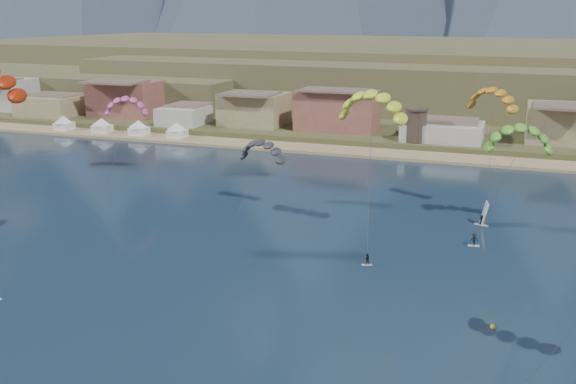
{
  "coord_description": "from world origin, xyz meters",
  "views": [
    {
      "loc": [
        27.93,
        -47.27,
        33.39
      ],
      "look_at": [
        0.0,
        32.0,
        10.0
      ],
      "focal_mm": 40.26,
      "sensor_mm": 36.0,
      "label": 1
    }
  ],
  "objects": [
    {
      "name": "beach",
      "position": [
        0.0,
        106.0,
        0.25
      ],
      "size": [
        2200.0,
        12.0,
        0.9
      ],
      "color": "tan",
      "rests_on": "ground"
    },
    {
      "name": "watchtower",
      "position": [
        5.0,
        114.0,
        6.37
      ],
      "size": [
        5.82,
        5.82,
        8.6
      ],
      "color": "#47382D",
      "rests_on": "ground"
    },
    {
      "name": "ground",
      "position": [
        0.0,
        0.0,
        0.0
      ],
      "size": [
        2400.0,
        2400.0,
        0.0
      ],
      "primitive_type": "plane",
      "color": "black",
      "rests_on": "ground"
    },
    {
      "name": "town",
      "position": [
        -40.0,
        122.0,
        8.0
      ],
      "size": [
        400.0,
        24.0,
        12.0
      ],
      "color": "beige",
      "rests_on": "ground"
    },
    {
      "name": "foothills",
      "position": [
        22.39,
        232.47,
        9.08
      ],
      "size": [
        940.0,
        210.0,
        18.0
      ],
      "color": "brown",
      "rests_on": "ground"
    },
    {
      "name": "kitesurfer_yellow",
      "position": [
        8.41,
        44.87,
        21.01
      ],
      "size": [
        11.54,
        14.3,
        24.32
      ],
      "color": "silver",
      "rests_on": "ground"
    },
    {
      "name": "distant_kite_dark",
      "position": [
        -13.11,
        55.48,
        10.79
      ],
      "size": [
        9.5,
        6.39,
        14.31
      ],
      "color": "#262626",
      "rests_on": "ground"
    },
    {
      "name": "land",
      "position": [
        0.0,
        560.0,
        0.0
      ],
      "size": [
        2200.0,
        900.0,
        4.0
      ],
      "color": "brown",
      "rests_on": "ground"
    },
    {
      "name": "distant_kite_pink",
      "position": [
        -47.84,
        67.01,
        15.51
      ],
      "size": [
        10.01,
        7.54,
        18.59
      ],
      "color": "#262626",
      "rests_on": "ground"
    },
    {
      "name": "windsurfer",
      "position": [
        24.6,
        57.36,
        1.26
      ],
      "size": [
        2.37,
        2.55,
        3.96
      ],
      "color": "silver",
      "rests_on": "ground"
    },
    {
      "name": "kitesurfer_green",
      "position": [
        28.97,
        57.74,
        15.15
      ],
      "size": [
        11.47,
        14.12,
        19.29
      ],
      "color": "silver",
      "rests_on": "ground"
    },
    {
      "name": "buoy",
      "position": [
        27.83,
        20.87,
        0.1
      ],
      "size": [
        0.6,
        0.6,
        0.6
      ],
      "color": "yellow",
      "rests_on": "ground"
    },
    {
      "name": "distant_kite_orange",
      "position": [
        24.37,
        63.33,
        20.43
      ],
      "size": [
        9.63,
        7.68,
        23.16
      ],
      "color": "#262626",
      "rests_on": "ground"
    },
    {
      "name": "beach_tents",
      "position": [
        -76.25,
        106.0,
        3.71
      ],
      "size": [
        43.4,
        6.4,
        5.0
      ],
      "color": "white",
      "rests_on": "ground"
    }
  ]
}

